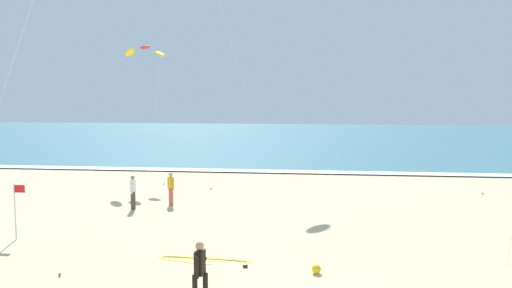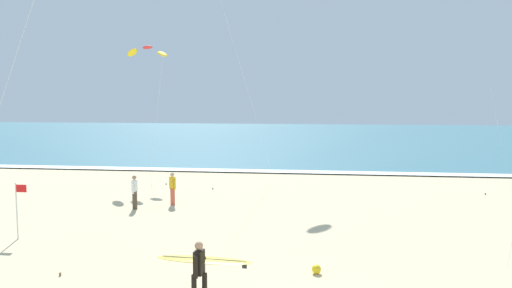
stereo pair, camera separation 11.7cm
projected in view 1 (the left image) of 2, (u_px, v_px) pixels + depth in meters
name	position (u px, v px, depth m)	size (l,w,h in m)	color
ocean_water	(306.00, 137.00, 63.23)	(160.00, 60.00, 0.08)	teal
shoreline_foam	(299.00, 172.00, 33.86)	(160.00, 1.40, 0.01)	white
surfer_lead	(202.00, 265.00, 12.23)	(2.57, 1.03, 1.71)	black
kite_arc_scarlet_mid	(145.00, 51.00, 30.96)	(3.18, 3.59, 8.44)	yellow
bystander_white_top	(133.00, 192.00, 22.83)	(0.22, 0.50, 1.59)	#4C3D2D
bystander_yellow_top	(171.00, 188.00, 23.72)	(0.39, 0.37, 1.59)	#D8593F
lifeguard_flag	(16.00, 206.00, 17.90)	(0.45, 0.05, 2.10)	silver
beach_ball	(316.00, 269.00, 14.55)	(0.28, 0.28, 0.28)	yellow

